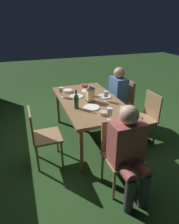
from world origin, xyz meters
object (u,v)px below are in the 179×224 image
object	(u,v)px
chair_side_right_a	(41,134)
bowl_dip	(125,109)
wine_glass_c	(109,112)
plate_b	(76,96)
dining_table	(90,103)
bowl_bread	(68,91)
person_in_rust	(129,150)
person_in_blue	(115,94)
green_bottle_on_table	(76,101)
chair_side_left_a	(145,116)
wine_glass_d	(91,89)
bowl_olives	(104,113)
chair_head_near	(120,151)
plate_d	(104,96)
bowl_salad	(84,85)
wine_glass_a	(106,94)
lantern_centerpiece	(90,93)
plate_a	(88,91)
wine_glass_b	(61,90)
chair_side_left_b	(123,100)
plate_c	(91,107)

from	to	relation	value
chair_side_right_a	bowl_dip	bearing A→B (deg)	-99.17
wine_glass_c	plate_b	world-z (taller)	wine_glass_c
dining_table	bowl_bread	world-z (taller)	bowl_bread
person_in_rust	bowl_bread	xyz separation A→B (m)	(1.78, 0.25, 0.13)
person_in_blue	plate_b	size ratio (longest dim) A/B	4.97
green_bottle_on_table	plate_b	size ratio (longest dim) A/B	1.25
chair_side_left_a	wine_glass_d	distance (m)	1.03
person_in_rust	bowl_olives	xyz separation A→B (m)	(0.71, -0.00, 0.13)
chair_head_near	plate_d	world-z (taller)	chair_head_near
chair_side_left_a	plate_d	size ratio (longest dim) A/B	3.75
plate_b	bowl_salad	xyz separation A→B (m)	(0.46, -0.30, 0.02)
chair_side_left_a	wine_glass_a	distance (m)	0.77
chair_head_near	chair_side_right_a	size ratio (longest dim) A/B	1.00
dining_table	wine_glass_c	bearing A→B (deg)	-179.37
wine_glass_c	bowl_bread	xyz separation A→B (m)	(1.24, 0.25, -0.09)
wine_glass_d	plate_b	distance (m)	0.28
dining_table	person_in_blue	world-z (taller)	person_in_blue
dining_table	lantern_centerpiece	size ratio (longest dim) A/B	6.43
plate_b	chair_head_near	bearing A→B (deg)	-172.93
bowl_olives	bowl_salad	bearing A→B (deg)	-6.05
plate_b	lantern_centerpiece	bearing A→B (deg)	-150.28
plate_a	bowl_olives	size ratio (longest dim) A/B	2.00
wine_glass_b	bowl_bread	bearing A→B (deg)	-38.30
chair_side_left_b	wine_glass_a	size ratio (longest dim) A/B	5.15
person_in_blue	plate_b	xyz separation A→B (m)	(-0.17, 0.83, 0.12)
plate_c	bowl_bread	bearing A→B (deg)	11.66
person_in_blue	bowl_olives	size ratio (longest dim) A/B	9.67
person_in_rust	lantern_centerpiece	distance (m)	1.26
chair_side_left_b	wine_glass_b	bearing A→B (deg)	94.22
wine_glass_d	bowl_olives	size ratio (longest dim) A/B	1.42
person_in_blue	chair_side_right_a	size ratio (longest dim) A/B	1.32
dining_table	bowl_bread	distance (m)	0.55
green_bottle_on_table	plate_c	size ratio (longest dim) A/B	1.19
wine_glass_b	plate_a	xyz separation A→B (m)	(0.12, -0.52, -0.11)
chair_side_left_a	dining_table	bearing A→B (deg)	66.01
bowl_bread	chair_side_left_b	bearing A→B (deg)	-95.45
person_in_rust	bowl_dip	size ratio (longest dim) A/B	7.69
green_bottle_on_table	wine_glass_b	distance (m)	0.55
wine_glass_b	bowl_olives	world-z (taller)	wine_glass_b
person_in_blue	wine_glass_b	world-z (taller)	person_in_blue
person_in_rust	plate_d	world-z (taller)	person_in_rust
lantern_centerpiece	bowl_salad	size ratio (longest dim) A/B	2.21
green_bottle_on_table	bowl_bread	bearing A→B (deg)	-3.70
chair_side_right_a	plate_a	xyz separation A→B (m)	(0.80, -0.98, 0.27)
chair_head_near	bowl_dip	bearing A→B (deg)	-32.91
person_in_rust	wine_glass_a	bearing A→B (deg)	-11.26
person_in_blue	plate_b	bearing A→B (deg)	101.62
person_in_rust	chair_side_right_a	size ratio (longest dim) A/B	1.32
chair_head_near	person_in_rust	bearing A→B (deg)	180.00
lantern_centerpiece	bowl_bread	size ratio (longest dim) A/B	1.59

